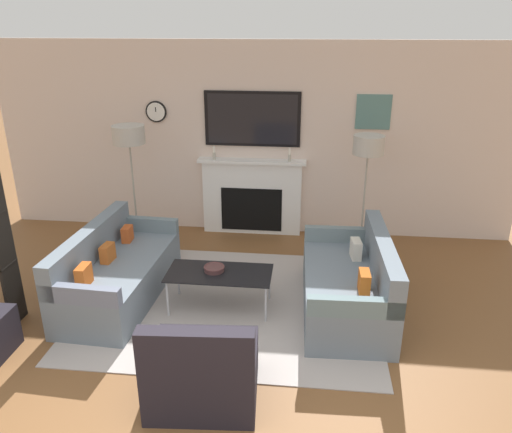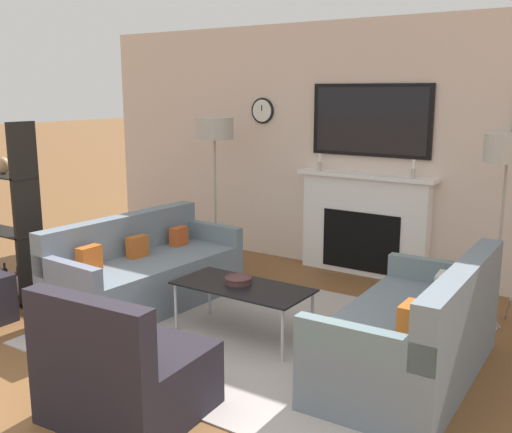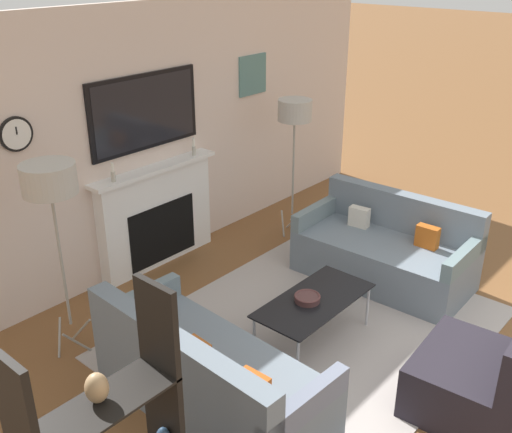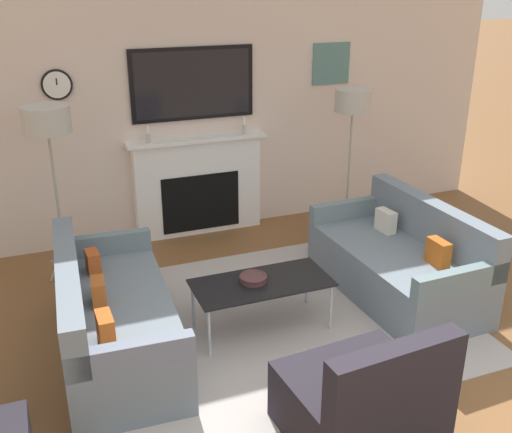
{
  "view_description": "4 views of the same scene",
  "coord_description": "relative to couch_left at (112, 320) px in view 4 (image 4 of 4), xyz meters",
  "views": [
    {
      "loc": [
        0.81,
        -2.61,
        2.94
      ],
      "look_at": [
        0.26,
        2.37,
        0.96
      ],
      "focal_mm": 35.0,
      "sensor_mm": 36.0,
      "label": 1
    },
    {
      "loc": [
        2.55,
        -1.71,
        1.97
      ],
      "look_at": [
        -0.21,
        2.38,
        0.93
      ],
      "focal_mm": 42.0,
      "sensor_mm": 36.0,
      "label": 2
    },
    {
      "loc": [
        -3.69,
        -0.43,
        3.15
      ],
      "look_at": [
        -0.12,
        2.66,
        1.02
      ],
      "focal_mm": 42.0,
      "sensor_mm": 36.0,
      "label": 3
    },
    {
      "loc": [
        -1.69,
        -1.92,
        2.73
      ],
      "look_at": [
        0.04,
        2.5,
        0.8
      ],
      "focal_mm": 42.0,
      "sensor_mm": 36.0,
      "label": 4
    }
  ],
  "objects": [
    {
      "name": "fireplace_wall",
      "position": [
        1.29,
        2.13,
        0.94
      ],
      "size": [
        7.36,
        0.28,
        2.7
      ],
      "color": "beige",
      "rests_on": "ground_plane"
    },
    {
      "name": "couch_left",
      "position": [
        0.0,
        0.0,
        0.0
      ],
      "size": [
        0.9,
        1.88,
        0.82
      ],
      "color": "slate",
      "rests_on": "ground_plane"
    },
    {
      "name": "floor_lamp_left",
      "position": [
        -0.23,
        1.39,
        1.24
      ],
      "size": [
        0.42,
        0.42,
        1.68
      ],
      "color": "#9E998E",
      "rests_on": "ground_plane"
    },
    {
      "name": "area_rug",
      "position": [
        1.29,
        -0.0,
        -0.29
      ],
      "size": [
        3.18,
        2.56,
        0.01
      ],
      "color": "#ACA29D",
      "rests_on": "ground_plane"
    },
    {
      "name": "armchair",
      "position": [
        1.3,
        -1.49,
        -0.02
      ],
      "size": [
        0.93,
        0.85,
        0.85
      ],
      "color": "black",
      "rests_on": "ground_plane"
    },
    {
      "name": "coffee_table",
      "position": [
        1.19,
        -0.09,
        0.11
      ],
      "size": [
        1.12,
        0.53,
        0.43
      ],
      "color": "black",
      "rests_on": "ground_plane"
    },
    {
      "name": "couch_right",
      "position": [
        2.58,
        -0.0,
        0.0
      ],
      "size": [
        0.92,
        1.75,
        0.85
      ],
      "color": "slate",
      "rests_on": "ground_plane"
    },
    {
      "name": "decorative_bowl",
      "position": [
        1.13,
        -0.06,
        0.17
      ],
      "size": [
        0.22,
        0.22,
        0.06
      ],
      "color": "#4A2E2E",
      "rests_on": "coffee_table"
    },
    {
      "name": "floor_lamp_right",
      "position": [
        2.81,
        1.39,
        1.18
      ],
      "size": [
        0.38,
        0.38,
        1.63
      ],
      "color": "#9E998E",
      "rests_on": "ground_plane"
    }
  ]
}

